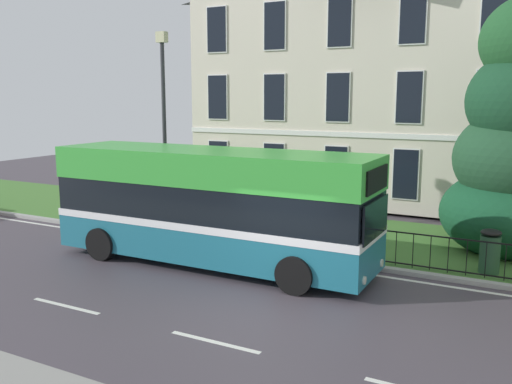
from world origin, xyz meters
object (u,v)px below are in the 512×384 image
at_px(single_decker_bus, 212,205).
at_px(litter_bin, 490,251).
at_px(street_lamp_post, 164,117).
at_px(georgian_townhouse, 402,68).

xyz_separation_m(single_decker_bus, litter_bin, (7.08, 2.43, -1.00)).
bearing_deg(litter_bin, street_lamp_post, 177.81).
bearing_deg(georgian_townhouse, single_decker_bus, -98.60).
bearing_deg(single_decker_bus, litter_bin, 18.60).
height_order(georgian_townhouse, single_decker_bus, georgian_townhouse).
relative_size(georgian_townhouse, single_decker_bus, 1.85).
bearing_deg(street_lamp_post, georgian_townhouse, 61.07).
distance_m(georgian_townhouse, street_lamp_post, 12.01).
xyz_separation_m(single_decker_bus, street_lamp_post, (-3.73, 2.84, 2.28)).
distance_m(single_decker_bus, litter_bin, 7.55).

